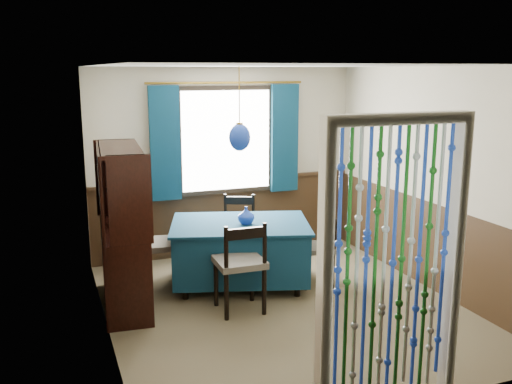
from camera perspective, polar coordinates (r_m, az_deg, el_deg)
name	(u,v)px	position (r m, az deg, el deg)	size (l,w,h in m)	color
floor	(283,307)	(6.18, 2.73, -11.37)	(4.00, 4.00, 0.00)	brown
ceiling	(286,66)	(5.67, 2.99, 12.50)	(4.00, 4.00, 0.00)	silver
wall_back	(225,162)	(7.64, -3.13, 2.98)	(3.60, 3.60, 0.00)	beige
wall_front	(399,248)	(4.10, 14.08, -5.45)	(3.60, 3.60, 0.00)	beige
wall_left	(102,206)	(5.35, -15.12, -1.38)	(4.00, 4.00, 0.00)	beige
wall_right	(431,180)	(6.70, 17.12, 1.17)	(4.00, 4.00, 0.00)	beige
wainscot_back	(226,217)	(7.78, -3.03, -2.50)	(3.60, 3.60, 0.00)	#392615
wainscot_front	(392,346)	(4.39, 13.45, -14.77)	(3.60, 3.60, 0.00)	#392615
wainscot_left	(108,284)	(5.57, -14.54, -8.89)	(4.00, 4.00, 0.00)	#392615
wainscot_right	(426,244)	(6.87, 16.63, -4.98)	(4.00, 4.00, 0.00)	#392615
window	(226,140)	(7.55, -3.04, 5.18)	(1.32, 0.12, 1.42)	black
doorway	(392,272)	(4.21, 13.48, -7.82)	(1.16, 0.12, 2.18)	silver
dining_table	(240,249)	(6.61, -1.59, -5.73)	(1.80, 1.48, 0.75)	#0E3148
chair_near	(240,264)	(5.88, -1.56, -7.20)	(0.49, 0.47, 0.98)	black
chair_far	(238,229)	(7.28, -1.76, -3.71)	(0.57, 0.56, 0.89)	black
chair_left	(157,245)	(6.59, -9.91, -5.25)	(0.51, 0.53, 0.97)	black
chair_right	(319,248)	(6.67, 6.32, -5.58)	(0.47, 0.49, 0.83)	black
sideboard	(123,252)	(6.17, -13.12, -5.82)	(0.55, 1.33, 1.70)	black
pendant_lamp	(240,137)	(6.33, -1.66, 5.51)	(0.24, 0.24, 0.92)	olive
vase_table	(246,216)	(6.46, -1.00, -2.42)	(0.17, 0.17, 0.18)	#17379F
bowl_shelf	(131,201)	(5.76, -12.44, -0.93)	(0.19, 0.19, 0.05)	beige
vase_sideboard	(124,212)	(6.32, -13.05, -1.98)	(0.20, 0.20, 0.21)	beige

